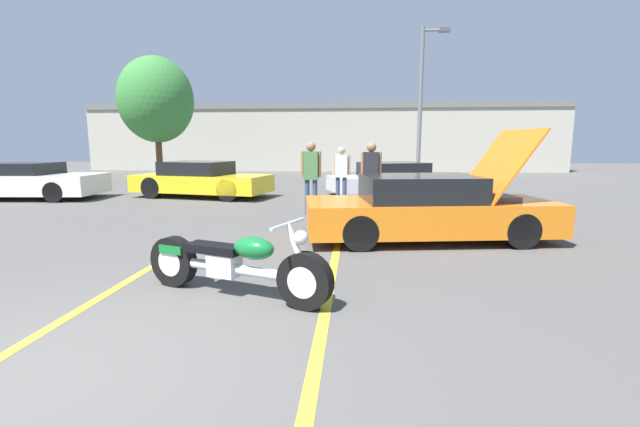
{
  "coord_description": "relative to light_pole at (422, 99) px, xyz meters",
  "views": [
    {
      "loc": [
        2.43,
        -2.78,
        1.78
      ],
      "look_at": [
        1.92,
        3.26,
        0.8
      ],
      "focal_mm": 24.0,
      "sensor_mm": 36.0,
      "label": 1
    }
  ],
  "objects": [
    {
      "name": "parking_stripe_foreground",
      "position": [
        -5.81,
        -14.64,
        -3.71
      ],
      "size": [
        0.12,
        5.86,
        0.01
      ],
      "primitive_type": "cube",
      "color": "yellow",
      "rests_on": "ground"
    },
    {
      "name": "far_building",
      "position": [
        -5.26,
        11.19,
        -1.37
      ],
      "size": [
        32.0,
        4.2,
        4.4
      ],
      "color": "#B2AD9E",
      "rests_on": "ground"
    },
    {
      "name": "motorcycle",
      "position": [
        -4.25,
        -14.53,
        -3.32
      ],
      "size": [
        2.41,
        1.09,
        0.95
      ],
      "rotation": [
        0.0,
        0.0,
        -0.35
      ],
      "color": "black",
      "rests_on": "ground"
    },
    {
      "name": "parked_car_mid_row",
      "position": [
        -8.08,
        -5.14,
        -3.13
      ],
      "size": [
        4.83,
        2.73,
        1.21
      ],
      "rotation": [
        0.0,
        0.0,
        -0.2
      ],
      "color": "yellow",
      "rests_on": "ground"
    },
    {
      "name": "parked_car_right_row",
      "position": [
        -1.4,
        -4.04,
        -3.16
      ],
      "size": [
        5.09,
        3.37,
        1.16
      ],
      "rotation": [
        0.0,
        0.0,
        0.34
      ],
      "color": "silver",
      "rests_on": "ground"
    },
    {
      "name": "tree_background",
      "position": [
        -13.08,
        2.44,
        0.31
      ],
      "size": [
        3.76,
        3.76,
        6.2
      ],
      "color": "brown",
      "rests_on": "ground"
    },
    {
      "name": "parked_car_left_row",
      "position": [
        -13.68,
        -6.12,
        -3.13
      ],
      "size": [
        4.84,
        2.27,
        1.19
      ],
      "rotation": [
        0.0,
        0.0,
        0.07
      ],
      "color": "white",
      "rests_on": "ground"
    },
    {
      "name": "spectator_near_motorcycle",
      "position": [
        -3.26,
        -6.76,
        -2.69
      ],
      "size": [
        0.52,
        0.23,
        1.71
      ],
      "color": "#38476B",
      "rests_on": "ground"
    },
    {
      "name": "parking_stripe_middle",
      "position": [
        -3.14,
        -14.64,
        -3.71
      ],
      "size": [
        0.12,
        5.86,
        0.01
      ],
      "primitive_type": "cube",
      "color": "yellow",
      "rests_on": "ground"
    },
    {
      "name": "spectator_midground",
      "position": [
        -3.97,
        -8.49,
        -2.6
      ],
      "size": [
        0.52,
        0.24,
        1.85
      ],
      "color": "#38476B",
      "rests_on": "ground"
    },
    {
      "name": "ground_plane",
      "position": [
        -5.26,
        -16.52,
        -3.71
      ],
      "size": [
        80.0,
        80.0,
        0.0
      ],
      "primitive_type": "plane",
      "color": "#514F4C"
    },
    {
      "name": "show_car_hood_open",
      "position": [
        -1.46,
        -11.24,
        -3.12
      ],
      "size": [
        4.74,
        2.43,
        2.06
      ],
      "rotation": [
        0.0,
        0.0,
        0.15
      ],
      "color": "orange",
      "rests_on": "ground"
    },
    {
      "name": "spectator_by_show_car",
      "position": [
        -2.45,
        -8.38,
        -2.61
      ],
      "size": [
        0.52,
        0.24,
        1.83
      ],
      "color": "#38476B",
      "rests_on": "ground"
    },
    {
      "name": "light_pole",
      "position": [
        0.0,
        0.0,
        0.0
      ],
      "size": [
        1.21,
        0.28,
        6.68
      ],
      "color": "slate",
      "rests_on": "ground"
    }
  ]
}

